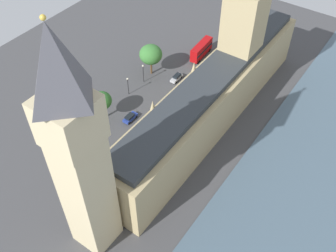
% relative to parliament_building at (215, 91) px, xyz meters
% --- Properties ---
extents(ground_plane, '(147.47, 147.47, 0.00)m').
position_rel_parliament_building_xyz_m(ground_plane, '(1.99, 2.09, -9.15)').
color(ground_plane, '#424244').
extents(river_thames, '(43.01, 132.73, 0.25)m').
position_rel_parliament_building_xyz_m(river_thames, '(-35.24, 2.09, -9.02)').
color(river_thames, '#475B6B').
rests_on(river_thames, ground).
extents(parliament_building, '(12.25, 76.99, 32.58)m').
position_rel_parliament_building_xyz_m(parliament_building, '(0.00, 0.00, 0.00)').
color(parliament_building, tan).
rests_on(parliament_building, ground).
extents(clock_tower, '(8.52, 8.52, 51.97)m').
position_rel_parliament_building_xyz_m(clock_tower, '(1.50, 45.05, 17.72)').
color(clock_tower, '#CCBA8E').
rests_on(clock_tower, ground).
extents(double_decker_bus_corner, '(3.13, 10.62, 4.75)m').
position_rel_parliament_building_xyz_m(double_decker_bus_corner, '(17.52, -22.18, -6.52)').
color(double_decker_bus_corner, '#B20C0F').
rests_on(double_decker_bus_corner, ground).
extents(car_silver_under_trees, '(1.89, 4.83, 1.74)m').
position_rel_parliament_building_xyz_m(car_silver_under_trees, '(17.12, -7.47, -8.26)').
color(car_silver_under_trees, '#B7B7BC').
rests_on(car_silver_under_trees, ground).
extents(car_blue_midblock, '(2.00, 4.54, 1.74)m').
position_rel_parliament_building_xyz_m(car_blue_midblock, '(17.74, 14.19, -8.26)').
color(car_blue_midblock, navy).
rests_on(car_blue_midblock, ground).
extents(pedestrian_kerbside, '(0.65, 0.57, 1.58)m').
position_rel_parliament_building_xyz_m(pedestrian_kerbside, '(7.78, -3.16, -8.44)').
color(pedestrian_kerbside, '#336B60').
rests_on(pedestrian_kerbside, ground).
extents(pedestrian_far_end, '(0.62, 0.69, 1.65)m').
position_rel_parliament_building_xyz_m(pedestrian_far_end, '(7.64, -17.64, -8.41)').
color(pedestrian_far_end, gray).
rests_on(pedestrian_far_end, ground).
extents(plane_tree_near_tower, '(5.63, 5.63, 8.67)m').
position_rel_parliament_building_xyz_m(plane_tree_near_tower, '(24.22, 17.72, -2.91)').
color(plane_tree_near_tower, brown).
rests_on(plane_tree_near_tower, ground).
extents(plane_tree_opposite_hall, '(6.91, 6.91, 10.01)m').
position_rel_parliament_building_xyz_m(plane_tree_opposite_hall, '(25.32, -5.62, -2.10)').
color(plane_tree_opposite_hall, brown).
rests_on(plane_tree_opposite_hall, ground).
extents(street_lamp_trailing, '(0.56, 0.56, 5.90)m').
position_rel_parliament_building_xyz_m(street_lamp_trailing, '(24.91, 6.05, -5.00)').
color(street_lamp_trailing, black).
rests_on(street_lamp_trailing, ground).
extents(street_lamp_by_river_gate, '(0.56, 0.56, 6.23)m').
position_rel_parliament_building_xyz_m(street_lamp_by_river_gate, '(24.74, -0.95, -4.79)').
color(street_lamp_by_river_gate, black).
rests_on(street_lamp_by_river_gate, ground).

